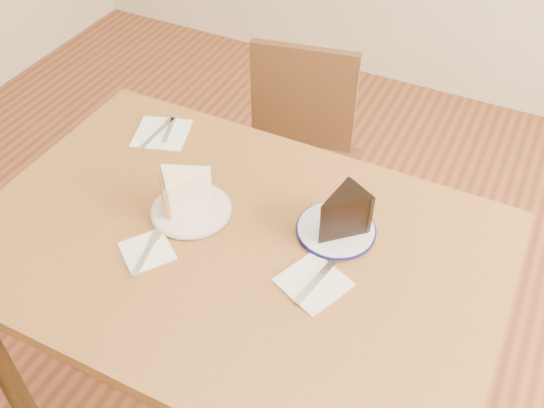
{
  "coord_description": "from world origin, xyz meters",
  "views": [
    {
      "loc": [
        0.49,
        -0.79,
        1.76
      ],
      "look_at": [
        0.05,
        0.1,
        0.8
      ],
      "focal_mm": 40.0,
      "sensor_mm": 36.0,
      "label": 1
    }
  ],
  "objects_px": {
    "table": "(234,270)",
    "chocolate_cake": "(339,217)",
    "plate_navy": "(336,230)",
    "plate_cream": "(191,210)",
    "chair_far": "(292,165)",
    "carrot_cake": "(189,189)"
  },
  "relations": [
    {
      "from": "table",
      "to": "plate_cream",
      "type": "height_order",
      "value": "plate_cream"
    },
    {
      "from": "chair_far",
      "to": "plate_navy",
      "type": "height_order",
      "value": "chair_far"
    },
    {
      "from": "plate_cream",
      "to": "chocolate_cake",
      "type": "xyz_separation_m",
      "value": [
        0.34,
        0.08,
        0.06
      ]
    },
    {
      "from": "plate_navy",
      "to": "chair_far",
      "type": "bearing_deg",
      "value": 124.13
    },
    {
      "from": "table",
      "to": "carrot_cake",
      "type": "relative_size",
      "value": 11.11
    },
    {
      "from": "chair_far",
      "to": "plate_navy",
      "type": "distance_m",
      "value": 0.65
    },
    {
      "from": "carrot_cake",
      "to": "chocolate_cake",
      "type": "xyz_separation_m",
      "value": [
        0.35,
        0.06,
        0.01
      ]
    },
    {
      "from": "plate_navy",
      "to": "chocolate_cake",
      "type": "xyz_separation_m",
      "value": [
        0.01,
        -0.01,
        0.06
      ]
    },
    {
      "from": "plate_navy",
      "to": "chocolate_cake",
      "type": "bearing_deg",
      "value": -62.25
    },
    {
      "from": "chocolate_cake",
      "to": "plate_cream",
      "type": "bearing_deg",
      "value": 40.88
    },
    {
      "from": "plate_cream",
      "to": "chocolate_cake",
      "type": "bearing_deg",
      "value": 12.88
    },
    {
      "from": "chair_far",
      "to": "carrot_cake",
      "type": "bearing_deg",
      "value": 77.34
    },
    {
      "from": "table",
      "to": "chocolate_cake",
      "type": "relative_size",
      "value": 10.92
    },
    {
      "from": "plate_cream",
      "to": "carrot_cake",
      "type": "height_order",
      "value": "carrot_cake"
    },
    {
      "from": "chair_far",
      "to": "carrot_cake",
      "type": "height_order",
      "value": "carrot_cake"
    },
    {
      "from": "carrot_cake",
      "to": "plate_navy",
      "type": "bearing_deg",
      "value": 60.76
    },
    {
      "from": "table",
      "to": "plate_navy",
      "type": "height_order",
      "value": "plate_navy"
    },
    {
      "from": "carrot_cake",
      "to": "chair_far",
      "type": "bearing_deg",
      "value": 136.5
    },
    {
      "from": "chocolate_cake",
      "to": "plate_navy",
      "type": "bearing_deg",
      "value": -34.25
    },
    {
      "from": "table",
      "to": "carrot_cake",
      "type": "distance_m",
      "value": 0.22
    },
    {
      "from": "chair_far",
      "to": "carrot_cake",
      "type": "distance_m",
      "value": 0.66
    },
    {
      "from": "table",
      "to": "plate_navy",
      "type": "xyz_separation_m",
      "value": [
        0.2,
        0.13,
        0.1
      ]
    }
  ]
}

